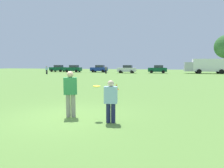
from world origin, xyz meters
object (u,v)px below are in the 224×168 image
at_px(bystander_sideline_watcher, 47,70).
at_px(parked_car_near_left, 58,68).
at_px(parked_car_mid_left, 73,69).
at_px(player_thrower, 70,91).
at_px(player_defender, 111,99).
at_px(parked_car_mid_right, 127,69).
at_px(frisbee, 97,86).
at_px(traffic_cone, 116,87).
at_px(bystander_far_jogger, 106,69).
at_px(box_truck, 206,65).
at_px(parked_car_near_right, 158,69).
at_px(parked_car_center, 99,69).

bearing_deg(bystander_sideline_watcher, parked_car_near_left, 111.91).
bearing_deg(parked_car_mid_left, player_thrower, -62.10).
distance_m(player_defender, parked_car_near_left, 50.08).
bearing_deg(bystander_sideline_watcher, parked_car_mid_left, 87.21).
bearing_deg(parked_car_mid_right, frisbee, -78.50).
bearing_deg(parked_car_near_left, parked_car_mid_right, -6.78).
relative_size(player_defender, parked_car_mid_left, 0.34).
distance_m(frisbee, traffic_cone, 8.90).
height_order(parked_car_mid_left, bystander_sideline_watcher, parked_car_mid_left).
xyz_separation_m(frisbee, bystander_sideline_watcher, (-22.73, 29.37, -0.30)).
xyz_separation_m(parked_car_near_left, bystander_far_jogger, (15.76, -6.09, -0.04)).
xyz_separation_m(parked_car_mid_right, box_truck, (16.98, 2.79, 0.83)).
bearing_deg(parked_car_near_right, player_defender, -87.56).
xyz_separation_m(player_defender, box_truck, (8.45, 41.92, 0.93)).
height_order(frisbee, parked_car_near_right, parked_car_near_right).
height_order(player_thrower, player_defender, player_thrower).
distance_m(player_thrower, bystander_sideline_watcher, 36.49).
bearing_deg(frisbee, player_defender, -24.20).
bearing_deg(player_thrower, parked_car_mid_right, 99.99).
height_order(player_thrower, parked_car_near_left, parked_car_near_left).
relative_size(bystander_sideline_watcher, bystander_far_jogger, 1.04).
xyz_separation_m(parked_car_center, parked_car_mid_right, (7.68, -2.26, 0.00)).
distance_m(traffic_cone, parked_car_mid_left, 37.39).
xyz_separation_m(frisbee, parked_car_near_left, (-27.48, 41.17, -0.30)).
relative_size(parked_car_mid_left, bystander_far_jogger, 2.74).
distance_m(parked_car_mid_left, parked_car_center, 6.73).
height_order(traffic_cone, parked_car_near_left, parked_car_near_left).
xyz_separation_m(parked_car_mid_left, box_truck, (31.28, 1.69, 0.83)).
distance_m(parked_car_near_right, bystander_sideline_watcher, 24.40).
xyz_separation_m(frisbee, bystander_far_jogger, (-11.72, 35.08, -0.33)).
relative_size(parked_car_mid_left, box_truck, 0.50).
bearing_deg(bystander_sideline_watcher, bystander_far_jogger, 27.42).
distance_m(player_defender, parked_car_mid_right, 40.05).
distance_m(parked_car_center, parked_car_mid_right, 8.00).
height_order(frisbee, box_truck, box_truck).
bearing_deg(player_defender, parked_car_mid_right, 102.30).
distance_m(player_thrower, parked_car_near_left, 48.92).
bearing_deg(parked_car_near_left, player_defender, -55.87).
distance_m(player_thrower, frisbee, 1.09).
distance_m(parked_car_near_right, box_truck, 10.27).
xyz_separation_m(box_truck, bystander_far_jogger, (-20.79, -6.55, -0.86)).
distance_m(bystander_sideline_watcher, bystander_far_jogger, 12.40).
bearing_deg(parked_car_center, traffic_cone, -66.88).
xyz_separation_m(parked_car_near_right, bystander_far_jogger, (-10.60, -5.64, -0.04)).
distance_m(player_defender, parked_car_center, 44.45).
xyz_separation_m(player_defender, bystander_far_jogger, (-12.34, 35.36, 0.07)).
xyz_separation_m(frisbee, box_truck, (9.07, 41.63, 0.53)).
bearing_deg(parked_car_mid_left, player_defender, -60.42).
bearing_deg(parked_car_mid_right, parked_car_center, 163.59).
xyz_separation_m(parked_car_mid_right, bystander_far_jogger, (-3.81, -3.77, -0.04)).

